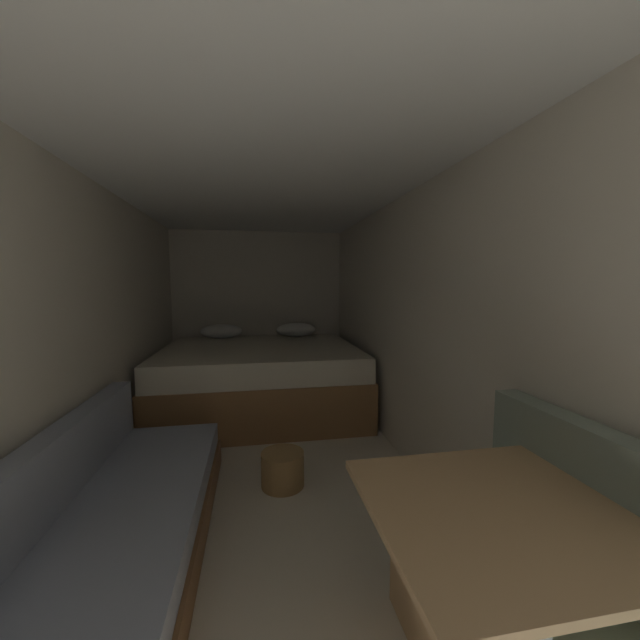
# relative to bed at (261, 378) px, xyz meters

# --- Properties ---
(ground_plane) EXTENTS (7.18, 7.18, 0.00)m
(ground_plane) POSITION_rel_bed_xyz_m (0.00, -1.67, -0.36)
(ground_plane) COLOR beige
(wall_back) EXTENTS (2.30, 0.05, 2.08)m
(wall_back) POSITION_rel_bed_xyz_m (0.00, 0.94, 0.68)
(wall_back) COLOR beige
(wall_back) RESTS_ON ground
(wall_left) EXTENTS (0.05, 5.18, 2.08)m
(wall_left) POSITION_rel_bed_xyz_m (-1.13, -1.67, 0.68)
(wall_left) COLOR beige
(wall_left) RESTS_ON ground
(wall_right) EXTENTS (0.05, 5.18, 2.08)m
(wall_right) POSITION_rel_bed_xyz_m (1.13, -1.67, 0.68)
(wall_right) COLOR beige
(wall_right) RESTS_ON ground
(ceiling_slab) EXTENTS (2.30, 5.18, 0.05)m
(ceiling_slab) POSITION_rel_bed_xyz_m (0.00, -1.67, 1.74)
(ceiling_slab) COLOR white
(ceiling_slab) RESTS_ON wall_left
(bed) EXTENTS (2.08, 1.77, 0.89)m
(bed) POSITION_rel_bed_xyz_m (0.00, 0.00, 0.00)
(bed) COLOR olive
(bed) RESTS_ON ground
(sofa_left) EXTENTS (0.75, 2.60, 0.68)m
(sofa_left) POSITION_rel_bed_xyz_m (-0.76, -2.44, -0.15)
(sofa_left) COLOR brown
(sofa_left) RESTS_ON ground
(dinette_table) EXTENTS (0.74, 0.69, 0.75)m
(dinette_table) POSITION_rel_bed_xyz_m (0.63, -3.09, 0.29)
(dinette_table) COLOR tan
(dinette_table) RESTS_ON ground
(wicker_basket) EXTENTS (0.30, 0.30, 0.24)m
(wicker_basket) POSITION_rel_bed_xyz_m (0.12, -1.57, -0.25)
(wicker_basket) COLOR olive
(wicker_basket) RESTS_ON ground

